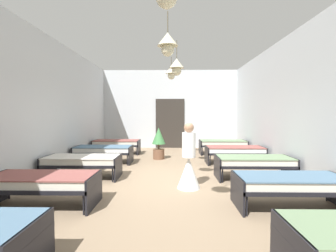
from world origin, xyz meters
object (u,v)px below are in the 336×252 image
at_px(bed_left_row_1, 43,182).
at_px(bed_left_row_3, 104,150).
at_px(bed_right_row_4, 223,144).
at_px(bed_left_row_2, 83,161).
at_px(potted_plant, 159,141).
at_px(bed_right_row_1, 290,183).
at_px(bed_right_row_3, 235,151).
at_px(bed_left_row_4, 117,143).
at_px(nurse_near_aisle, 189,165).
at_px(bed_right_row_2, 254,162).

xyz_separation_m(bed_left_row_1, bed_left_row_3, (0.00, 3.80, 0.00)).
relative_size(bed_left_row_3, bed_right_row_4, 1.00).
bearing_deg(bed_right_row_4, bed_left_row_2, -139.23).
relative_size(bed_right_row_4, potted_plant, 1.64).
relative_size(bed_right_row_1, bed_left_row_3, 1.00).
relative_size(bed_right_row_3, bed_left_row_4, 1.00).
distance_m(bed_left_row_2, nurse_near_aisle, 2.81).
xyz_separation_m(nurse_near_aisle, potted_plant, (-0.87, 3.47, 0.12)).
height_order(bed_left_row_1, bed_left_row_2, same).
distance_m(bed_left_row_3, nurse_near_aisle, 3.81).
bearing_deg(bed_left_row_3, bed_left_row_1, -90.00).
height_order(bed_right_row_1, bed_right_row_3, same).
bearing_deg(bed_right_row_4, bed_right_row_1, -90.00).
bearing_deg(bed_left_row_4, bed_left_row_1, -90.00).
height_order(nurse_near_aisle, potted_plant, nurse_near_aisle).
relative_size(bed_left_row_3, nurse_near_aisle, 1.28).
bearing_deg(nurse_near_aisle, bed_right_row_2, -28.62).
relative_size(bed_right_row_1, nurse_near_aisle, 1.28).
xyz_separation_m(bed_right_row_3, nurse_near_aisle, (-1.71, -2.69, 0.09)).
bearing_deg(bed_left_row_1, bed_left_row_3, 90.00).
relative_size(bed_left_row_1, nurse_near_aisle, 1.28).
bearing_deg(bed_left_row_4, bed_right_row_3, -23.32).
bearing_deg(bed_left_row_2, bed_left_row_3, 90.00).
distance_m(bed_left_row_1, bed_right_row_2, 4.80).
bearing_deg(bed_right_row_3, potted_plant, 163.29).
bearing_deg(bed_right_row_2, bed_right_row_1, -90.00).
relative_size(bed_right_row_1, bed_right_row_3, 1.00).
distance_m(bed_right_row_1, bed_left_row_2, 4.80).
distance_m(bed_left_row_4, potted_plant, 2.15).
bearing_deg(bed_right_row_3, bed_right_row_2, -90.00).
relative_size(bed_left_row_2, bed_left_row_3, 1.00).
relative_size(bed_right_row_3, nurse_near_aisle, 1.28).
bearing_deg(nurse_near_aisle, bed_right_row_3, 4.16).
bearing_deg(bed_left_row_1, bed_left_row_4, 90.00).
xyz_separation_m(bed_right_row_2, potted_plant, (-2.59, 2.68, 0.21)).
distance_m(bed_right_row_1, bed_left_row_3, 5.82).
bearing_deg(nurse_near_aisle, bed_left_row_1, 149.12).
bearing_deg(bed_right_row_1, bed_left_row_4, 127.71).
xyz_separation_m(bed_left_row_3, potted_plant, (1.82, 0.78, 0.21)).
height_order(bed_left_row_2, bed_left_row_3, same).
distance_m(bed_right_row_1, bed_right_row_3, 3.80).
relative_size(bed_right_row_3, bed_right_row_4, 1.00).
distance_m(bed_left_row_2, bed_right_row_4, 5.82).
relative_size(bed_left_row_1, bed_right_row_3, 1.00).
height_order(bed_left_row_4, bed_right_row_4, same).
xyz_separation_m(bed_left_row_3, nurse_near_aisle, (2.69, -2.69, 0.09)).
height_order(bed_right_row_1, bed_right_row_4, same).
height_order(bed_left_row_3, potted_plant, potted_plant).
bearing_deg(bed_right_row_3, bed_left_row_4, 156.68).
relative_size(bed_left_row_2, potted_plant, 1.64).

